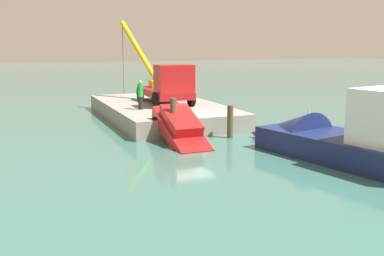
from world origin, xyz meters
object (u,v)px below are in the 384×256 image
Objects in this scene: crane_truck at (167,85)px; salvaged_car at (181,129)px; dock_worker at (140,95)px; moored_yacht at (347,148)px.

crane_truck reaches higher than salvaged_car.
moored_yacht is at bearing 27.64° from dock_worker.
moored_yacht is (13.43, 3.88, -1.84)m from crane_truck.
moored_yacht is (6.09, 5.62, -0.21)m from salvaged_car.
dock_worker is 0.40× the size of salvaged_car.
crane_truck is 14.10m from moored_yacht.
dock_worker is at bearing -54.47° from crane_truck.
crane_truck is at bearing 125.53° from dock_worker.
crane_truck is 4.66× the size of dock_worker.
salvaged_car is at bearing -137.30° from moored_yacht.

